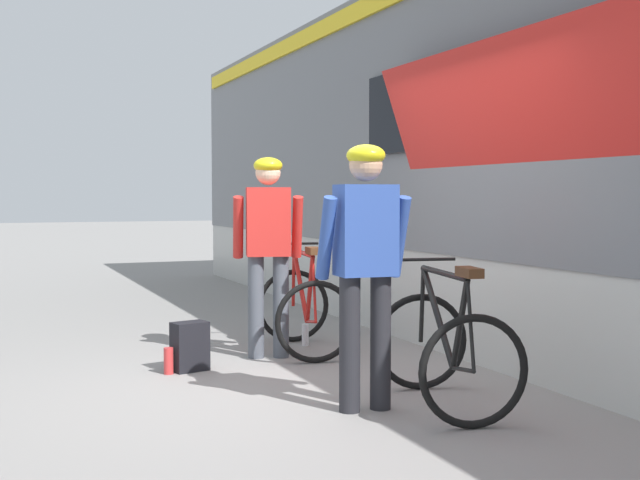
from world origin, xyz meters
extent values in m
plane|color=gray|center=(0.00, 0.00, 0.00)|extent=(80.00, 80.00, 0.00)
cube|color=red|center=(1.64, -1.07, 1.80)|extent=(0.59, 4.78, 1.62)
cube|color=black|center=(1.63, 1.58, 2.25)|extent=(0.04, 1.10, 0.80)
cylinder|color=#4C515B|center=(0.05, 1.19, 0.45)|extent=(0.14, 0.14, 0.90)
cylinder|color=#4C515B|center=(0.27, 1.14, 0.45)|extent=(0.14, 0.14, 0.90)
cube|color=red|center=(0.16, 1.16, 1.20)|extent=(0.43, 0.33, 0.60)
cylinder|color=red|center=(-0.08, 1.27, 1.15)|extent=(0.15, 0.27, 0.56)
cylinder|color=red|center=(0.42, 1.14, 1.15)|extent=(0.15, 0.27, 0.56)
sphere|color=beige|center=(0.16, 1.16, 1.63)|extent=(0.22, 0.22, 0.22)
ellipsoid|color=yellow|center=(0.16, 1.16, 1.69)|extent=(0.31, 0.33, 0.14)
cylinder|color=#232328|center=(0.07, -0.73, 0.45)|extent=(0.14, 0.14, 0.90)
cylinder|color=#232328|center=(0.29, -0.75, 0.45)|extent=(0.14, 0.14, 0.90)
cube|color=#2D4C9E|center=(0.18, -0.74, 1.20)|extent=(0.40, 0.27, 0.60)
cylinder|color=#2D4C9E|center=(-0.07, -0.68, 1.15)|extent=(0.11, 0.26, 0.56)
cylinder|color=#2D4C9E|center=(0.44, -0.72, 1.15)|extent=(0.11, 0.26, 0.56)
sphere|color=tan|center=(0.18, -0.74, 1.63)|extent=(0.22, 0.22, 0.22)
ellipsoid|color=yellow|center=(0.18, -0.74, 1.69)|extent=(0.27, 0.29, 0.14)
torus|color=black|center=(0.63, 1.79, 0.36)|extent=(0.71, 0.17, 0.71)
torus|color=black|center=(0.45, 0.78, 0.36)|extent=(0.71, 0.17, 0.71)
cylinder|color=red|center=(0.57, 1.43, 0.60)|extent=(0.15, 0.64, 0.63)
cylinder|color=red|center=(0.55, 1.32, 0.91)|extent=(0.18, 0.84, 0.04)
cylinder|color=red|center=(0.49, 1.01, 0.60)|extent=(0.09, 0.28, 0.62)
cylinder|color=red|center=(0.48, 0.96, 0.33)|extent=(0.09, 0.36, 0.08)
cylinder|color=red|center=(0.46, 0.84, 0.63)|extent=(0.05, 0.15, 0.56)
cylinder|color=red|center=(0.62, 1.76, 0.63)|extent=(0.05, 0.09, 0.55)
cylinder|color=black|center=(0.62, 1.74, 0.97)|extent=(0.48, 0.11, 0.02)
cube|color=#4C2D19|center=(0.47, 0.87, 0.96)|extent=(0.14, 0.25, 0.06)
torus|color=black|center=(0.81, -0.38, 0.36)|extent=(0.71, 0.19, 0.71)
torus|color=black|center=(0.61, -1.38, 0.36)|extent=(0.71, 0.19, 0.71)
cylinder|color=black|center=(0.74, -0.73, 0.60)|extent=(0.17, 0.64, 0.63)
cylinder|color=black|center=(0.72, -0.85, 0.91)|extent=(0.21, 0.84, 0.04)
cylinder|color=black|center=(0.66, -1.15, 0.60)|extent=(0.09, 0.28, 0.62)
cylinder|color=black|center=(0.64, -1.20, 0.33)|extent=(0.10, 0.36, 0.08)
cylinder|color=black|center=(0.62, -1.32, 0.63)|extent=(0.05, 0.15, 0.56)
cylinder|color=black|center=(0.81, -0.40, 0.63)|extent=(0.05, 0.09, 0.55)
cylinder|color=black|center=(0.80, -0.43, 0.97)|extent=(0.48, 0.12, 0.02)
cube|color=#4C2D19|center=(0.63, -1.29, 0.96)|extent=(0.15, 0.26, 0.06)
cube|color=black|center=(-0.61, 0.90, 0.20)|extent=(0.31, 0.24, 0.40)
cylinder|color=silver|center=(0.66, 1.56, 0.10)|extent=(0.07, 0.07, 0.21)
cylinder|color=red|center=(-0.80, 0.85, 0.11)|extent=(0.08, 0.08, 0.21)
camera|label=1|loc=(-2.12, -5.48, 1.42)|focal=45.02mm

